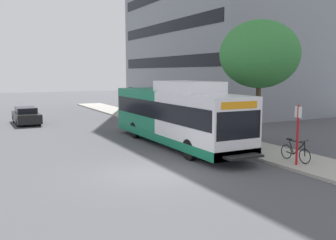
% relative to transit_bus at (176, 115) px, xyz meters
% --- Properties ---
extents(ground_plane, '(120.00, 120.00, 0.00)m').
position_rel_transit_bus_xyz_m(ground_plane, '(-3.91, 3.11, -1.70)').
color(ground_plane, '#4C4C51').
extents(sidewalk_curb, '(3.00, 56.00, 0.14)m').
position_rel_transit_bus_xyz_m(sidewalk_curb, '(3.09, 1.11, -1.63)').
color(sidewalk_curb, '#A8A399').
rests_on(sidewalk_curb, ground).
extents(transit_bus, '(2.58, 12.25, 3.65)m').
position_rel_transit_bus_xyz_m(transit_bus, '(0.00, 0.00, 0.00)').
color(transit_bus, white).
rests_on(transit_bus, ground).
extents(bus_stop_sign_pole, '(0.10, 0.36, 2.60)m').
position_rel_transit_bus_xyz_m(bus_stop_sign_pole, '(2.17, -6.96, -0.05)').
color(bus_stop_sign_pole, red).
rests_on(bus_stop_sign_pole, sidewalk_curb).
extents(bicycle_parked, '(0.52, 1.76, 1.02)m').
position_rel_transit_bus_xyz_m(bicycle_parked, '(2.66, -6.41, -1.14)').
color(bicycle_parked, black).
rests_on(bicycle_parked, sidewalk_curb).
extents(street_tree_near_stop, '(4.46, 4.46, 6.87)m').
position_rel_transit_bus_xyz_m(street_tree_near_stop, '(4.29, -1.92, 3.40)').
color(street_tree_near_stop, '#4C3823').
rests_on(street_tree_near_stop, sidewalk_curb).
extents(parked_car_far_lane, '(1.80, 4.50, 1.33)m').
position_rel_transit_bus_xyz_m(parked_car_far_lane, '(-6.37, 13.37, -1.04)').
color(parked_car_far_lane, black).
rests_on(parked_car_far_lane, ground).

